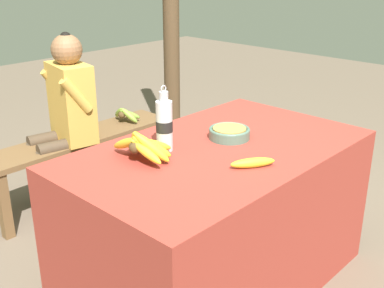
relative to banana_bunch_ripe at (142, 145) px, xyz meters
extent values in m
plane|color=brown|center=(0.34, -0.14, -0.83)|extent=(12.00, 12.00, 0.00)
cube|color=maroon|center=(0.34, -0.14, -0.45)|extent=(1.49, 0.90, 0.76)
sphere|color=#4C381E|center=(-0.04, 0.00, 0.00)|extent=(0.06, 0.06, 0.06)
ellipsoid|color=gold|center=(-0.04, -0.07, -0.01)|extent=(0.06, 0.18, 0.10)
ellipsoid|color=gold|center=(0.00, -0.06, 0.01)|extent=(0.13, 0.17, 0.16)
ellipsoid|color=gold|center=(0.01, -0.05, 0.00)|extent=(0.17, 0.16, 0.14)
ellipsoid|color=gold|center=(0.03, -0.02, 0.00)|extent=(0.22, 0.09, 0.12)
ellipsoid|color=gold|center=(0.02, 0.01, 0.00)|extent=(0.19, 0.09, 0.13)
ellipsoid|color=gold|center=(0.01, 0.05, 0.01)|extent=(0.17, 0.16, 0.16)
ellipsoid|color=gold|center=(-0.01, 0.05, 0.00)|extent=(0.12, 0.17, 0.13)
ellipsoid|color=gold|center=(-0.03, 0.08, 0.00)|extent=(0.06, 0.21, 0.12)
cylinder|color=#4C6B5B|center=(0.48, -0.10, -0.05)|extent=(0.21, 0.21, 0.05)
torus|color=#4C6B5B|center=(0.48, -0.10, -0.03)|extent=(0.21, 0.21, 0.02)
cylinder|color=#BC8942|center=(0.48, -0.10, -0.02)|extent=(0.17, 0.17, 0.01)
cylinder|color=silver|center=(0.15, 0.02, 0.05)|extent=(0.08, 0.08, 0.24)
cylinder|color=black|center=(0.15, 0.02, 0.05)|extent=(0.08, 0.08, 0.05)
cylinder|color=#ADADB2|center=(0.15, 0.02, 0.19)|extent=(0.04, 0.04, 0.05)
torus|color=#ADADB2|center=(0.15, 0.02, 0.22)|extent=(0.03, 0.01, 0.03)
ellipsoid|color=gold|center=(0.27, -0.40, -0.05)|extent=(0.19, 0.15, 0.04)
cube|color=brown|center=(0.41, 1.17, -0.39)|extent=(1.44, 0.32, 0.04)
cube|color=brown|center=(-0.21, 1.05, -0.62)|extent=(0.06, 0.06, 0.42)
cube|color=brown|center=(1.03, 1.05, -0.62)|extent=(0.06, 0.06, 0.42)
cube|color=brown|center=(1.03, 1.29, -0.62)|extent=(0.06, 0.06, 0.42)
cylinder|color=#473828|center=(0.11, 1.09, -0.60)|extent=(0.09, 0.09, 0.46)
cylinder|color=#473828|center=(0.23, 1.07, -0.36)|extent=(0.31, 0.14, 0.09)
cylinder|color=#473828|center=(0.14, 1.28, -0.60)|extent=(0.09, 0.09, 0.46)
cylinder|color=#473828|center=(0.26, 1.26, -0.36)|extent=(0.31, 0.14, 0.09)
cube|color=gold|center=(0.38, 1.14, -0.12)|extent=(0.26, 0.37, 0.51)
cylinder|color=gold|center=(0.32, 0.99, -0.03)|extent=(0.21, 0.10, 0.25)
cylinder|color=gold|center=(0.38, 1.30, -0.03)|extent=(0.21, 0.10, 0.25)
sphere|color=brown|center=(0.38, 1.14, 0.23)|extent=(0.20, 0.20, 0.20)
sphere|color=black|center=(0.38, 1.14, 0.30)|extent=(0.07, 0.07, 0.07)
sphere|color=#4C381E|center=(0.81, 1.17, -0.31)|extent=(0.05, 0.05, 0.05)
ellipsoid|color=olive|center=(0.84, 1.12, -0.31)|extent=(0.11, 0.15, 0.13)
ellipsoid|color=olive|center=(0.86, 1.14, -0.31)|extent=(0.17, 0.11, 0.11)
ellipsoid|color=olive|center=(0.87, 1.20, -0.31)|extent=(0.18, 0.12, 0.11)
ellipsoid|color=olive|center=(0.83, 1.23, -0.31)|extent=(0.10, 0.17, 0.13)
cylinder|color=#4C3823|center=(1.59, 1.44, 0.41)|extent=(0.14, 0.14, 2.48)
camera|label=1|loc=(-1.29, -1.51, 0.77)|focal=45.00mm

